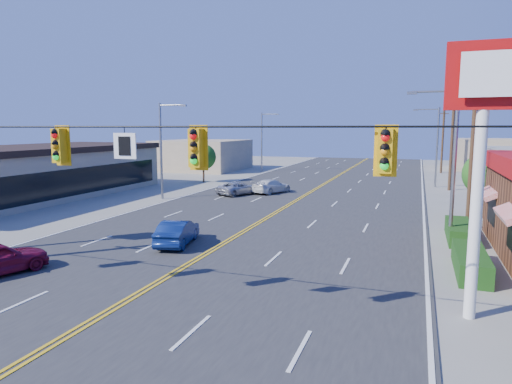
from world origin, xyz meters
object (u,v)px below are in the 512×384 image
(signal_span, at_px, (89,164))
(car_silver, at_px, (238,189))
(kfc_pylon, at_px, (482,125))
(car_white, at_px, (271,187))
(car_blue, at_px, (177,233))

(signal_span, distance_m, car_silver, 27.08)
(kfc_pylon, distance_m, car_silver, 28.28)
(car_white, bearing_deg, car_blue, 114.37)
(car_white, xyz_separation_m, car_silver, (-2.44, -2.01, -0.04))
(car_blue, bearing_deg, signal_span, 90.28)
(signal_span, height_order, car_blue, signal_span)
(kfc_pylon, distance_m, car_white, 28.58)
(kfc_pylon, height_order, car_blue, kfc_pylon)
(car_white, bearing_deg, kfc_pylon, 141.62)
(car_white, height_order, car_silver, car_white)
(car_blue, height_order, car_white, car_blue)
(car_white, relative_size, car_silver, 1.03)
(kfc_pylon, relative_size, car_silver, 2.03)
(kfc_pylon, bearing_deg, car_white, 120.59)
(signal_span, bearing_deg, kfc_pylon, 19.78)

